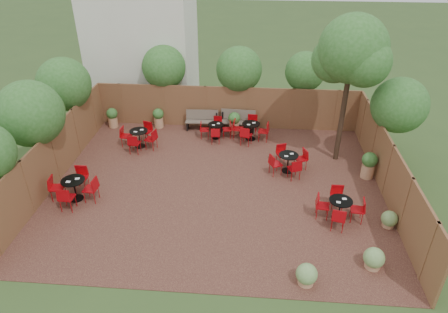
{
  "coord_description": "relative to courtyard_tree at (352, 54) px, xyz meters",
  "views": [
    {
      "loc": [
        1.28,
        -12.31,
        8.56
      ],
      "look_at": [
        0.23,
        0.5,
        1.0
      ],
      "focal_mm": 32.54,
      "sensor_mm": 36.0,
      "label": 1
    }
  ],
  "objects": [
    {
      "name": "neighbour_building",
      "position": [
        -9.17,
        5.63,
        -0.37
      ],
      "size": [
        5.0,
        4.0,
        8.0
      ],
      "primitive_type": "cube",
      "color": "silver",
      "rests_on": "ground"
    },
    {
      "name": "low_shrubs",
      "position": [
        -0.36,
        -5.83,
        -4.05
      ],
      "size": [
        3.4,
        3.15,
        0.64
      ],
      "color": "tan",
      "rests_on": "courtyard_paving"
    },
    {
      "name": "park_bench_left",
      "position": [
        -5.81,
        2.26,
        -3.87
      ],
      "size": [
        1.5,
        0.53,
        0.92
      ],
      "rotation": [
        0.0,
        0.0,
        0.04
      ],
      "color": "brown",
      "rests_on": "courtyard_paving"
    },
    {
      "name": "fence_left",
      "position": [
        -10.67,
        -2.37,
        -3.37
      ],
      "size": [
        0.08,
        10.0,
        2.0
      ],
      "primitive_type": "cube",
      "color": "brown",
      "rests_on": "ground"
    },
    {
      "name": "fence_back",
      "position": [
        -4.67,
        2.63,
        -3.37
      ],
      "size": [
        12.0,
        0.08,
        2.0
      ],
      "primitive_type": "cube",
      "color": "brown",
      "rests_on": "ground"
    },
    {
      "name": "ground",
      "position": [
        -4.67,
        -2.37,
        -4.37
      ],
      "size": [
        80.0,
        80.0,
        0.0
      ],
      "primitive_type": "plane",
      "color": "#354F23",
      "rests_on": "ground"
    },
    {
      "name": "planters",
      "position": [
        -4.71,
        1.1,
        -3.81
      ],
      "size": [
        11.55,
        4.14,
        1.05
      ],
      "color": "tan",
      "rests_on": "courtyard_paving"
    },
    {
      "name": "courtyard_paving",
      "position": [
        -4.67,
        -2.37,
        -4.36
      ],
      "size": [
        12.0,
        10.0,
        0.02
      ],
      "primitive_type": "cube",
      "color": "#3C1D18",
      "rests_on": "ground"
    },
    {
      "name": "park_bench_right",
      "position": [
        -4.13,
        2.26,
        -3.84
      ],
      "size": [
        1.62,
        0.61,
        0.98
      ],
      "rotation": [
        0.0,
        0.0,
        -0.07
      ],
      "color": "brown",
      "rests_on": "courtyard_paving"
    },
    {
      "name": "courtyard_tree",
      "position": [
        0.0,
        0.0,
        0.0
      ],
      "size": [
        2.68,
        2.58,
        5.79
      ],
      "rotation": [
        0.0,
        0.0,
        -0.41
      ],
      "color": "black",
      "rests_on": "courtyard_paving"
    },
    {
      "name": "fence_right",
      "position": [
        1.33,
        -2.37,
        -3.37
      ],
      "size": [
        0.08,
        10.0,
        2.0
      ],
      "primitive_type": "cube",
      "color": "brown",
      "rests_on": "ground"
    },
    {
      "name": "bistro_tables",
      "position": [
        -5.03,
        -1.03,
        -3.91
      ],
      "size": [
        10.61,
        6.94,
        0.92
      ],
      "color": "black",
      "rests_on": "courtyard_paving"
    },
    {
      "name": "overhang_foliage",
      "position": [
        -6.88,
        0.33,
        -1.74
      ],
      "size": [
        15.34,
        10.14,
        2.33
      ],
      "color": "#295E1E",
      "rests_on": "ground"
    }
  ]
}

